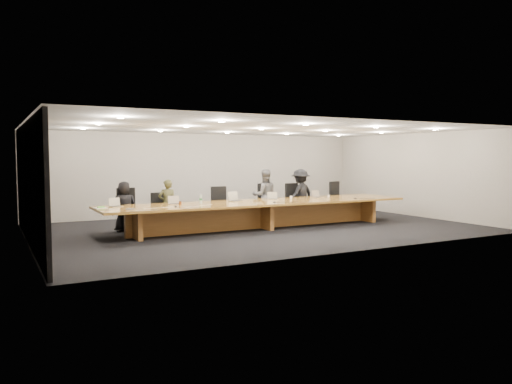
% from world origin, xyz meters
% --- Properties ---
extents(ground, '(12.00, 12.00, 0.00)m').
position_xyz_m(ground, '(0.00, 0.00, 0.00)').
color(ground, black).
rests_on(ground, ground).
extents(back_wall, '(12.00, 0.02, 2.80)m').
position_xyz_m(back_wall, '(0.00, 4.00, 1.40)').
color(back_wall, silver).
rests_on(back_wall, ground).
extents(left_wall_panel, '(0.08, 7.84, 2.74)m').
position_xyz_m(left_wall_panel, '(-5.94, 0.00, 1.37)').
color(left_wall_panel, black).
rests_on(left_wall_panel, ground).
extents(conference_table, '(9.00, 1.80, 0.75)m').
position_xyz_m(conference_table, '(0.00, 0.00, 0.52)').
color(conference_table, brown).
rests_on(conference_table, ground).
extents(chair_far_left, '(0.65, 0.65, 1.19)m').
position_xyz_m(chair_far_left, '(-3.45, 1.20, 0.59)').
color(chair_far_left, black).
rests_on(chair_far_left, ground).
extents(chair_left, '(0.55, 0.55, 1.02)m').
position_xyz_m(chair_left, '(-2.49, 1.34, 0.51)').
color(chair_left, black).
rests_on(chair_left, ground).
extents(chair_mid_left, '(0.62, 0.62, 1.15)m').
position_xyz_m(chair_mid_left, '(-0.69, 1.17, 0.57)').
color(chair_mid_left, black).
rests_on(chair_mid_left, ground).
extents(chair_mid_right, '(0.73, 0.73, 1.20)m').
position_xyz_m(chair_mid_right, '(0.99, 1.27, 0.60)').
color(chair_mid_right, black).
rests_on(chair_mid_right, ground).
extents(chair_right, '(0.67, 0.67, 1.18)m').
position_xyz_m(chair_right, '(1.95, 1.20, 0.59)').
color(chair_right, black).
rests_on(chair_right, ground).
extents(chair_far_right, '(0.75, 0.75, 1.19)m').
position_xyz_m(chair_far_right, '(3.77, 1.28, 0.60)').
color(chair_far_right, black).
rests_on(chair_far_right, ground).
extents(person_a, '(0.70, 0.50, 1.35)m').
position_xyz_m(person_a, '(-3.53, 1.23, 0.67)').
color(person_a, black).
rests_on(person_a, ground).
extents(person_b, '(0.55, 0.40, 1.38)m').
position_xyz_m(person_b, '(-2.35, 1.15, 0.69)').
color(person_b, '#3A3A1F').
rests_on(person_b, ground).
extents(person_c, '(0.91, 0.79, 1.62)m').
position_xyz_m(person_c, '(0.78, 1.17, 0.81)').
color(person_c, '#4E4D4F').
rests_on(person_c, ground).
extents(person_d, '(1.17, 0.88, 1.61)m').
position_xyz_m(person_d, '(2.11, 1.18, 0.80)').
color(person_d, black).
rests_on(person_d, ground).
extents(laptop_a, '(0.34, 0.28, 0.23)m').
position_xyz_m(laptop_a, '(-3.93, 0.42, 0.87)').
color(laptop_a, tan).
rests_on(laptop_a, conference_table).
extents(laptop_b, '(0.32, 0.24, 0.23)m').
position_xyz_m(laptop_b, '(-2.41, 0.36, 0.87)').
color(laptop_b, '#BBA78F').
rests_on(laptop_b, conference_table).
extents(laptop_c, '(0.43, 0.36, 0.29)m').
position_xyz_m(laptop_c, '(-0.59, 0.39, 0.89)').
color(laptop_c, tan).
rests_on(laptop_c, conference_table).
extents(laptop_d, '(0.34, 0.29, 0.23)m').
position_xyz_m(laptop_d, '(0.62, 0.39, 0.87)').
color(laptop_d, '#BEB191').
rests_on(laptop_d, conference_table).
extents(laptop_e, '(0.34, 0.27, 0.24)m').
position_xyz_m(laptop_e, '(2.19, 0.33, 0.87)').
color(laptop_e, '#B8A78C').
rests_on(laptop_e, conference_table).
extents(water_bottle, '(0.08, 0.08, 0.24)m').
position_xyz_m(water_bottle, '(-1.74, 0.18, 0.87)').
color(water_bottle, silver).
rests_on(water_bottle, conference_table).
extents(amber_mug, '(0.08, 0.08, 0.09)m').
position_xyz_m(amber_mug, '(-2.31, 0.21, 0.79)').
color(amber_mug, brown).
rests_on(amber_mug, conference_table).
extents(paper_cup_near, '(0.10, 0.10, 0.09)m').
position_xyz_m(paper_cup_near, '(1.22, 0.35, 0.79)').
color(paper_cup_near, white).
rests_on(paper_cup_near, conference_table).
extents(paper_cup_far, '(0.08, 0.08, 0.08)m').
position_xyz_m(paper_cup_far, '(2.53, 0.25, 0.79)').
color(paper_cup_far, silver).
rests_on(paper_cup_far, conference_table).
extents(notepad, '(0.32, 0.27, 0.02)m').
position_xyz_m(notepad, '(-4.35, 0.20, 0.76)').
color(notepad, silver).
rests_on(notepad, conference_table).
extents(lime_gadget, '(0.18, 0.12, 0.03)m').
position_xyz_m(lime_gadget, '(-4.34, 0.21, 0.78)').
color(lime_gadget, '#53BF33').
rests_on(lime_gadget, notepad).
extents(av_box, '(0.22, 0.18, 0.03)m').
position_xyz_m(av_box, '(-3.79, -0.46, 0.77)').
color(av_box, '#A5A6AA').
rests_on(av_box, conference_table).
extents(mic_left, '(0.13, 0.13, 0.03)m').
position_xyz_m(mic_left, '(-2.61, -0.28, 0.76)').
color(mic_left, black).
rests_on(mic_left, conference_table).
extents(mic_center, '(0.16, 0.16, 0.03)m').
position_xyz_m(mic_center, '(0.18, -0.44, 0.77)').
color(mic_center, black).
rests_on(mic_center, conference_table).
extents(mic_right, '(0.14, 0.14, 0.03)m').
position_xyz_m(mic_right, '(2.96, -0.50, 0.77)').
color(mic_right, black).
rests_on(mic_right, conference_table).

